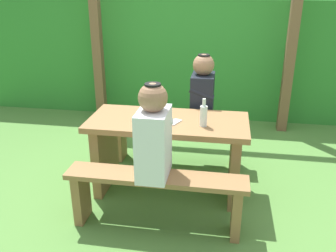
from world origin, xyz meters
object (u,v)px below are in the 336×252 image
bench_far (177,134)px  cell_phone (175,122)px  picnic_table (168,143)px  bottle_left (157,110)px  person_white_shirt (154,135)px  bench_near (156,190)px  person_black_coat (203,93)px  bottle_right (204,115)px  drinking_glass (148,113)px

bench_far → cell_phone: cell_phone is taller
picnic_table → bench_far: picnic_table is taller
bottle_left → person_white_shirt: bearing=-81.6°
bench_near → bench_far: bearing=90.0°
person_black_coat → bottle_right: bearing=-84.9°
person_white_shirt → drinking_glass: person_white_shirt is taller
bench_near → cell_phone: (0.07, 0.50, 0.38)m
drinking_glass → cell_phone: drinking_glass is taller
bench_far → person_white_shirt: size_ratio=1.95×
person_white_shirt → bench_far: bearing=89.3°
picnic_table → bottle_left: bottle_left is taller
bench_far → person_white_shirt: (-0.01, -1.12, 0.47)m
bench_near → bottle_left: bottle_left is taller
picnic_table → person_white_shirt: bearing=-91.4°
bottle_right → cell_phone: bottle_right is taller
person_black_coat → drinking_glass: size_ratio=8.21×
bench_far → bottle_right: 0.87m
bench_near → bottle_left: 0.72m
picnic_table → bottle_right: 0.46m
person_white_shirt → bottle_right: 0.57m
person_white_shirt → bottle_left: person_white_shirt is taller
bottle_right → cell_phone: 0.27m
drinking_glass → bottle_left: bearing=-26.1°
bench_far → cell_phone: bearing=-83.8°
picnic_table → bench_far: (0.00, 0.56, -0.15)m
picnic_table → bench_far: size_ratio=1.00×
bench_near → person_white_shirt: (-0.01, 0.00, 0.47)m
person_white_shirt → cell_phone: size_ratio=5.14×
bench_far → bottle_left: bottle_left is taller
person_black_coat → bench_near: bearing=-102.9°
cell_phone → person_black_coat: bearing=96.4°
bench_near → bottle_right: bottle_right is taller
bench_near → drinking_glass: drinking_glass is taller
bench_near → bench_far: size_ratio=1.00×
person_white_shirt → picnic_table: bearing=88.6°
drinking_glass → person_black_coat: bearing=49.9°
bench_near → person_black_coat: (0.26, 1.12, 0.47)m
person_white_shirt → bottle_right: size_ratio=3.02×
person_white_shirt → person_black_coat: (0.27, 1.12, 0.00)m
person_white_shirt → bottle_right: bearing=54.5°
person_black_coat → drinking_glass: 0.69m
bottle_right → cell_phone: bearing=172.1°
bench_near → picnic_table: bearing=90.0°
bench_far → drinking_glass: size_ratio=15.98×
person_black_coat → bottle_left: person_black_coat is taller
bottle_left → bottle_right: bearing=-11.1°
picnic_table → person_white_shirt: (-0.01, -0.56, 0.32)m
picnic_table → person_white_shirt: size_ratio=1.95×
person_black_coat → bottle_left: (-0.35, -0.57, -0.00)m
bottle_left → cell_phone: bottle_left is taller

